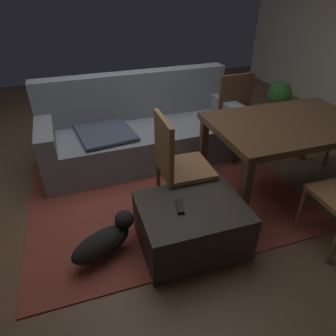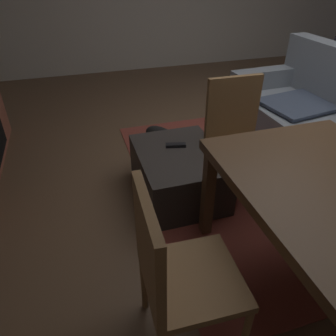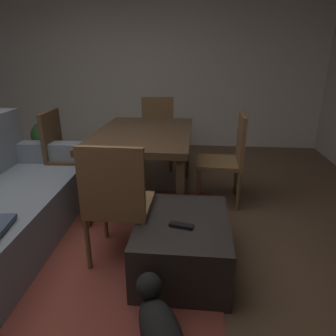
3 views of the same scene
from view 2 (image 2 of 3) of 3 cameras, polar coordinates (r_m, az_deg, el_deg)
floor at (r=3.24m, az=19.37°, el=0.34°), size 8.27×8.27×0.00m
area_rug at (r=2.99m, az=15.23°, el=-1.71°), size 2.60×2.00×0.01m
ottoman_coffee_table at (r=2.60m, az=1.90°, el=-1.03°), size 0.80×0.63×0.40m
tv_remote at (r=2.57m, az=1.40°, el=4.08°), size 0.09×0.17×0.02m
dining_chair_south at (r=1.48m, az=1.05°, el=-17.65°), size 0.46×0.46×0.93m
dining_chair_west at (r=2.58m, az=12.07°, el=6.29°), size 0.45×0.45×0.93m
small_dog at (r=3.18m, az=-0.54°, el=5.35°), size 0.54×0.38×0.28m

